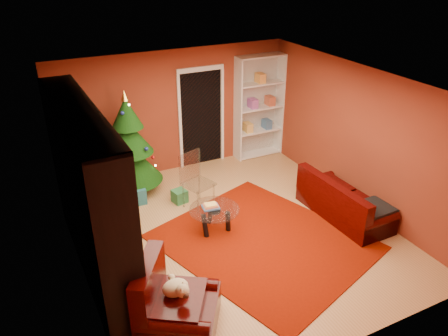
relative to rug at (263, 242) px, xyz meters
name	(u,v)px	position (x,y,z in m)	size (l,w,h in m)	color
floor	(234,233)	(-0.30, 0.48, -0.03)	(5.00, 5.50, 0.05)	#A87846
ceiling	(236,83)	(-0.30, 0.48, 2.62)	(5.00, 5.50, 0.05)	silver
wall_back	(174,112)	(-0.30, 3.26, 1.29)	(5.00, 0.05, 2.60)	maroon
wall_left	(71,200)	(-2.82, 0.48, 1.29)	(0.05, 5.50, 2.60)	maroon
wall_right	(358,137)	(2.23, 0.48, 1.29)	(0.05, 5.50, 2.60)	maroon
doorway	(202,119)	(0.30, 3.21, 1.04)	(1.06, 0.60, 2.16)	black
rug	(263,242)	(0.00, 0.00, 0.00)	(2.72, 3.17, 0.02)	#701201
media_unit	(89,194)	(-2.57, 0.56, 1.28)	(0.51, 3.36, 2.57)	black
christmas_tree	(130,145)	(-1.45, 2.63, 1.01)	(1.18, 1.18, 2.10)	black
gift_box_teal	(137,195)	(-1.52, 2.17, 0.15)	(0.31, 0.31, 0.31)	#1D5E69
gift_box_green	(180,196)	(-0.78, 1.82, 0.12)	(0.25, 0.25, 0.25)	#25733C
gift_box_red	(127,177)	(-1.47, 3.07, 0.10)	(0.22, 0.22, 0.22)	maroon
white_bookshelf	(259,107)	(1.65, 3.05, 1.16)	(1.11, 0.40, 2.40)	white
armchair	(179,303)	(-1.89, -1.09, 0.39)	(1.03, 1.03, 0.81)	black
dog	(175,288)	(-1.91, -1.02, 0.59)	(0.40, 0.30, 0.26)	beige
sofa	(345,197)	(1.72, 0.05, 0.38)	(1.80, 0.81, 0.77)	black
coffee_table	(214,219)	(-0.58, 0.67, 0.22)	(0.86, 0.86, 0.54)	gray
acrylic_chair	(198,184)	(-0.52, 1.51, 0.47)	(0.49, 0.54, 0.96)	#66605B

